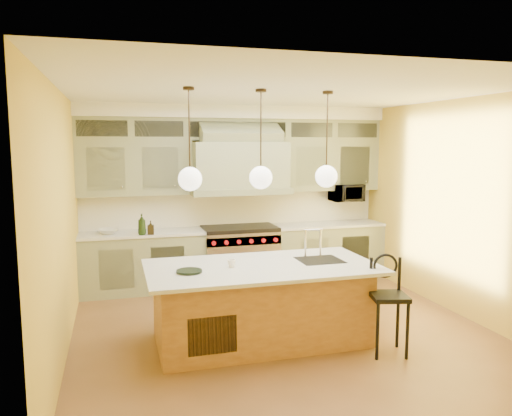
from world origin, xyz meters
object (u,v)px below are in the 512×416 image
object	(u,v)px
range	(240,255)
counter_stool	(388,298)
kitchen_island	(261,302)
microwave	(346,193)

from	to	relation	value
range	counter_stool	xyz separation A→B (m)	(0.91, -3.09, 0.13)
kitchen_island	counter_stool	bearing A→B (deg)	-28.91
kitchen_island	counter_stool	world-z (taller)	kitchen_island
counter_stool	microwave	world-z (taller)	microwave
range	counter_stool	distance (m)	3.22
kitchen_island	counter_stool	distance (m)	1.43
kitchen_island	microwave	size ratio (longest dim) A/B	4.85
range	microwave	size ratio (longest dim) A/B	2.21
kitchen_island	microwave	distance (m)	3.53
counter_stool	microwave	size ratio (longest dim) A/B	2.01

